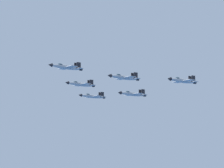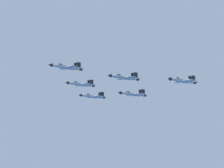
{
  "view_description": "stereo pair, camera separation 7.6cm",
  "coord_description": "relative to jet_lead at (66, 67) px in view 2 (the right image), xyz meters",
  "views": [
    {
      "loc": [
        64.62,
        -220.71,
        130.57
      ],
      "look_at": [
        -6.04,
        -3.68,
        165.5
      ],
      "focal_mm": 76.63,
      "sensor_mm": 36.0,
      "label": 1
    },
    {
      "loc": [
        64.69,
        -220.69,
        130.57
      ],
      "look_at": [
        -6.04,
        -3.68,
        165.5
      ],
      "focal_mm": 76.63,
      "sensor_mm": 36.0,
      "label": 2
    }
  ],
  "objects": [
    {
      "name": "jet_left_outer",
      "position": [
        50.04,
        14.77,
        -6.43
      ],
      "size": [
        12.3,
        16.3,
        3.84
      ],
      "rotation": [
        0.0,
        0.0,
        4.13
      ],
      "color": "#9EA3A8"
    },
    {
      "name": "jet_left_wingman",
      "position": [
        25.02,
        7.39,
        -4.84
      ],
      "size": [
        12.31,
        16.03,
        3.79
      ],
      "rotation": [
        0.0,
        0.0,
        4.12
      ],
      "color": "#9EA3A8"
    },
    {
      "name": "jet_right_outer",
      "position": [
        -6.52,
        51.76,
        -6.78
      ],
      "size": [
        12.19,
        16.18,
        3.81
      ],
      "rotation": [
        0.0,
        0.0,
        4.14
      ],
      "color": "#9EA3A8"
    },
    {
      "name": "jet_right_wingman",
      "position": [
        -3.26,
        25.88,
        -3.92
      ],
      "size": [
        11.94,
        16.18,
        3.79
      ],
      "rotation": [
        0.0,
        0.0,
        4.15
      ],
      "color": "#9EA3A8"
    },
    {
      "name": "jet_slot_rear",
      "position": [
        21.76,
        33.27,
        -8.96
      ],
      "size": [
        12.37,
        16.24,
        3.83
      ],
      "rotation": [
        0.0,
        0.0,
        4.13
      ],
      "color": "#9EA3A8"
    },
    {
      "name": "jet_lead",
      "position": [
        0.0,
        0.0,
        0.0
      ],
      "size": [
        12.2,
        16.39,
        3.84
      ],
      "rotation": [
        0.0,
        0.0,
        4.14
      ],
      "color": "#9EA3A8"
    }
  ]
}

